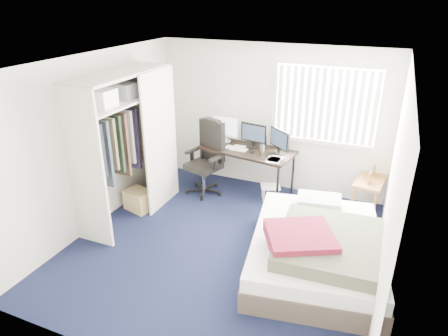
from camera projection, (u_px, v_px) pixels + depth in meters
ground at (223, 246)px, 5.56m from camera, size 4.20×4.20×0.00m
room_shell at (223, 144)px, 4.94m from camera, size 4.20×4.20×4.20m
window_assembly at (326, 105)px, 6.31m from camera, size 1.72×0.09×1.32m
closet at (125, 133)px, 5.83m from camera, size 0.64×1.84×2.22m
desk at (248, 147)px, 6.81m from camera, size 1.68×0.98×1.24m
office_chair at (207, 165)px, 6.89m from camera, size 0.75×0.75×1.29m
footstool at (270, 189)px, 6.72m from camera, size 0.38×0.35×0.26m
nightstand at (371, 182)px, 6.29m from camera, size 0.51×0.85×0.73m
bed at (317, 248)px, 5.00m from camera, size 1.90×2.34×0.69m
pine_box at (139, 200)px, 6.43m from camera, size 0.50×0.42×0.32m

